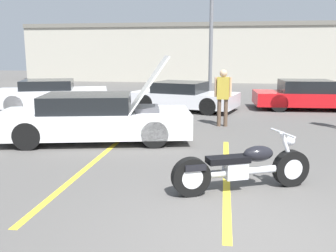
{
  "coord_description": "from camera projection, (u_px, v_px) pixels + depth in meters",
  "views": [
    {
      "loc": [
        -0.4,
        -4.28,
        2.21
      ],
      "look_at": [
        -1.46,
        2.82,
        0.8
      ],
      "focal_mm": 40.0,
      "sensor_mm": 36.0,
      "label": 1
    }
  ],
  "objects": [
    {
      "name": "light_pole",
      "position": [
        213.0,
        13.0,
        17.81
      ],
      "size": [
        1.21,
        0.28,
        7.34
      ],
      "color": "slate",
      "rests_on": "ground"
    },
    {
      "name": "spectator_midground",
      "position": [
        223.0,
        93.0,
        11.25
      ],
      "size": [
        0.52,
        0.23,
        1.72
      ],
      "color": "brown",
      "rests_on": "ground"
    },
    {
      "name": "ground_plane",
      "position": [
        252.0,
        239.0,
        4.52
      ],
      "size": [
        80.0,
        80.0,
        0.0
      ],
      "primitive_type": "plane",
      "color": "#514F4C"
    },
    {
      "name": "parking_stripe_middle",
      "position": [
        226.0,
        175.0,
        6.88
      ],
      "size": [
        0.12,
        5.2,
        0.01
      ],
      "primitive_type": "cube",
      "color": "yellow",
      "rests_on": "ground"
    },
    {
      "name": "parked_car_mid_left_row",
      "position": [
        183.0,
        96.0,
        14.62
      ],
      "size": [
        4.39,
        2.87,
        1.1
      ],
      "rotation": [
        0.0,
        0.0,
        -0.27
      ],
      "color": "silver",
      "rests_on": "ground"
    },
    {
      "name": "parked_car_mid_right_row",
      "position": [
        309.0,
        95.0,
        14.75
      ],
      "size": [
        4.36,
        1.98,
        1.16
      ],
      "rotation": [
        0.0,
        0.0,
        0.05
      ],
      "color": "red",
      "rests_on": "ground"
    },
    {
      "name": "parking_stripe_foreground",
      "position": [
        86.0,
        168.0,
        7.27
      ],
      "size": [
        0.12,
        5.2,
        0.01
      ],
      "primitive_type": "cube",
      "color": "yellow",
      "rests_on": "ground"
    },
    {
      "name": "far_building",
      "position": [
        230.0,
        51.0,
        29.13
      ],
      "size": [
        32.0,
        4.2,
        4.4
      ],
      "color": "#B2AD9E",
      "rests_on": "ground"
    },
    {
      "name": "show_car_hood_open",
      "position": [
        96.0,
        118.0,
        9.44
      ],
      "size": [
        5.01,
        2.78,
        2.14
      ],
      "rotation": [
        0.0,
        0.0,
        0.21
      ],
      "color": "white",
      "rests_on": "ground"
    },
    {
      "name": "motorcycle",
      "position": [
        242.0,
        168.0,
        6.04
      ],
      "size": [
        2.24,
        1.14,
        0.94
      ],
      "rotation": [
        0.0,
        0.0,
        0.41
      ],
      "color": "black",
      "rests_on": "ground"
    },
    {
      "name": "parked_car_left_row",
      "position": [
        52.0,
        95.0,
        14.63
      ],
      "size": [
        4.57,
        3.16,
        1.18
      ],
      "rotation": [
        0.0,
        0.0,
        0.33
      ],
      "color": "silver",
      "rests_on": "ground"
    }
  ]
}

